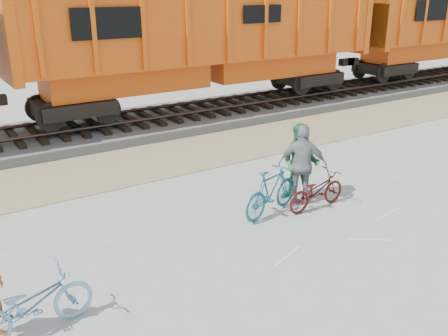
{
  "coord_description": "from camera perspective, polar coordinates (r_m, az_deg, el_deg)",
  "views": [
    {
      "loc": [
        -6.44,
        -7.06,
        4.79
      ],
      "look_at": [
        -0.95,
        1.5,
        1.05
      ],
      "focal_mm": 40.0,
      "sensor_mm": 36.0,
      "label": 1
    }
  ],
  "objects": [
    {
      "name": "bicycle_blue",
      "position": [
        7.93,
        -21.11,
        -14.33
      ],
      "size": [
        1.85,
        0.78,
        0.95
      ],
      "primitive_type": "imported",
      "rotation": [
        0.0,
        0.0,
        1.66
      ],
      "color": "#7CB3D9",
      "rests_on": "ground"
    },
    {
      "name": "hopper_car_center",
      "position": [
        18.74,
        -2.18,
        14.72
      ],
      "size": [
        14.0,
        3.13,
        4.65
      ],
      "color": "black",
      "rests_on": "track"
    },
    {
      "name": "gravel_strip",
      "position": [
        14.9,
        -5.26,
        1.4
      ],
      "size": [
        120.0,
        3.0,
        0.02
      ],
      "primitive_type": "cube",
      "color": "#9D8D61",
      "rests_on": "ground"
    },
    {
      "name": "ground",
      "position": [
        10.69,
        8.71,
        -6.67
      ],
      "size": [
        120.0,
        120.0,
        0.0
      ],
      "primitive_type": "plane",
      "color": "#9E9E99",
      "rests_on": "ground"
    },
    {
      "name": "bicycle_teal",
      "position": [
        10.98,
        5.42,
        -2.69
      ],
      "size": [
        1.84,
        0.96,
        1.07
      ],
      "primitive_type": "imported",
      "rotation": [
        0.0,
        0.0,
        1.84
      ],
      "color": "#125F70",
      "rests_on": "ground"
    },
    {
      "name": "bicycle_maroon",
      "position": [
        11.45,
        10.53,
        -2.56
      ],
      "size": [
        1.64,
        0.64,
        0.85
      ],
      "primitive_type": "imported",
      "rotation": [
        0.0,
        0.0,
        1.62
      ],
      "color": "#490F0E",
      "rests_on": "ground"
    },
    {
      "name": "track",
      "position": [
        17.83,
        -10.58,
        5.85
      ],
      "size": [
        120.0,
        2.6,
        0.24
      ],
      "color": "black",
      "rests_on": "ballast_bed"
    },
    {
      "name": "person_man",
      "position": [
        11.59,
        8.78,
        0.51
      ],
      "size": [
        1.07,
        1.14,
        1.86
      ],
      "primitive_type": "imported",
      "rotation": [
        0.0,
        0.0,
        -1.03
      ],
      "color": "#256639",
      "rests_on": "ground"
    },
    {
      "name": "person_woman",
      "position": [
        11.48,
        8.97,
        0.35
      ],
      "size": [
        1.12,
        1.09,
        1.88
      ],
      "primitive_type": "imported",
      "rotation": [
        0.0,
        0.0,
        2.39
      ],
      "color": "gray",
      "rests_on": "ground"
    },
    {
      "name": "ballast_bed",
      "position": [
        17.91,
        -10.51,
        4.84
      ],
      "size": [
        120.0,
        4.0,
        0.3
      ],
      "primitive_type": "cube",
      "color": "slate",
      "rests_on": "ground"
    }
  ]
}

